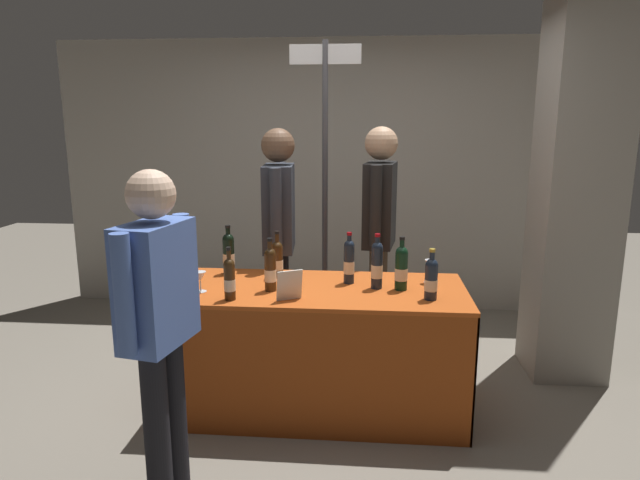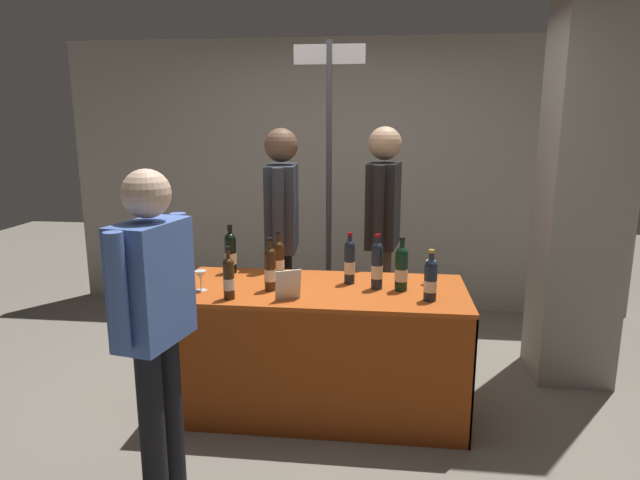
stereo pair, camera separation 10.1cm
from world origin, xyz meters
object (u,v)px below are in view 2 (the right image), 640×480
(wine_glass_mid, at_px, (201,276))
(booth_signpost, at_px, (329,173))
(display_bottle_0, at_px, (431,279))
(taster_foreground_right, at_px, (154,310))
(concrete_pillar, at_px, (589,129))
(tasting_table, at_px, (320,325))
(wine_glass_near_vendor, at_px, (431,267))
(vendor_presenter, at_px, (383,222))
(featured_wine_bottle, at_px, (401,268))

(wine_glass_mid, bearing_deg, booth_signpost, 59.17)
(display_bottle_0, xyz_separation_m, taster_foreground_right, (-1.31, -0.75, 0.03))
(concrete_pillar, bearing_deg, taster_foreground_right, -146.04)
(tasting_table, xyz_separation_m, wine_glass_near_vendor, (0.68, 0.16, 0.35))
(display_bottle_0, relative_size, booth_signpost, 0.13)
(display_bottle_0, xyz_separation_m, vendor_presenter, (-0.28, 1.02, 0.14))
(wine_glass_mid, xyz_separation_m, vendor_presenter, (1.08, 0.99, 0.18))
(taster_foreground_right, relative_size, booth_signpost, 0.67)
(tasting_table, distance_m, wine_glass_mid, 0.80)
(wine_glass_mid, distance_m, taster_foreground_right, 0.78)
(vendor_presenter, bearing_deg, booth_signpost, -97.73)
(concrete_pillar, height_order, wine_glass_mid, concrete_pillar)
(concrete_pillar, distance_m, vendor_presenter, 1.52)
(tasting_table, distance_m, booth_signpost, 1.29)
(vendor_presenter, relative_size, taster_foreground_right, 1.10)
(vendor_presenter, distance_m, taster_foreground_right, 2.05)
(taster_foreground_right, bearing_deg, concrete_pillar, -44.90)
(concrete_pillar, height_order, wine_glass_near_vendor, concrete_pillar)
(concrete_pillar, xyz_separation_m, tasting_table, (-1.72, -0.68, -1.20))
(vendor_presenter, bearing_deg, taster_foreground_right, -22.14)
(tasting_table, bearing_deg, vendor_presenter, 66.04)
(display_bottle_0, relative_size, wine_glass_near_vendor, 1.99)
(tasting_table, distance_m, wine_glass_near_vendor, 0.78)
(featured_wine_bottle, xyz_separation_m, wine_glass_mid, (-1.20, -0.15, -0.05))
(concrete_pillar, distance_m, wine_glass_mid, 2.70)
(wine_glass_mid, relative_size, taster_foreground_right, 0.08)
(taster_foreground_right, bearing_deg, tasting_table, -24.37)
(concrete_pillar, distance_m, tasting_table, 2.20)
(vendor_presenter, bearing_deg, tasting_table, -15.76)
(featured_wine_bottle, xyz_separation_m, vendor_presenter, (-0.12, 0.84, 0.13))
(featured_wine_bottle, distance_m, wine_glass_mid, 1.21)
(tasting_table, relative_size, display_bottle_0, 6.00)
(featured_wine_bottle, distance_m, taster_foreground_right, 1.48)
(concrete_pillar, height_order, taster_foreground_right, concrete_pillar)
(concrete_pillar, relative_size, tasting_table, 1.96)
(wine_glass_mid, xyz_separation_m, taster_foreground_right, (0.05, -0.78, 0.06))
(wine_glass_mid, bearing_deg, display_bottle_0, -1.12)
(featured_wine_bottle, height_order, wine_glass_mid, featured_wine_bottle)
(concrete_pillar, height_order, tasting_table, concrete_pillar)
(concrete_pillar, bearing_deg, display_bottle_0, -141.45)
(tasting_table, xyz_separation_m, wine_glass_mid, (-0.71, -0.15, 0.33))
(tasting_table, relative_size, featured_wine_bottle, 5.45)
(featured_wine_bottle, xyz_separation_m, wine_glass_near_vendor, (0.19, 0.16, -0.03))
(tasting_table, bearing_deg, booth_signpost, 92.68)
(wine_glass_near_vendor, bearing_deg, vendor_presenter, 114.22)
(featured_wine_bottle, relative_size, wine_glass_near_vendor, 2.19)
(featured_wine_bottle, relative_size, wine_glass_mid, 2.64)
(vendor_presenter, bearing_deg, concrete_pillar, 91.06)
(tasting_table, relative_size, vendor_presenter, 1.02)
(wine_glass_near_vendor, relative_size, booth_signpost, 0.06)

